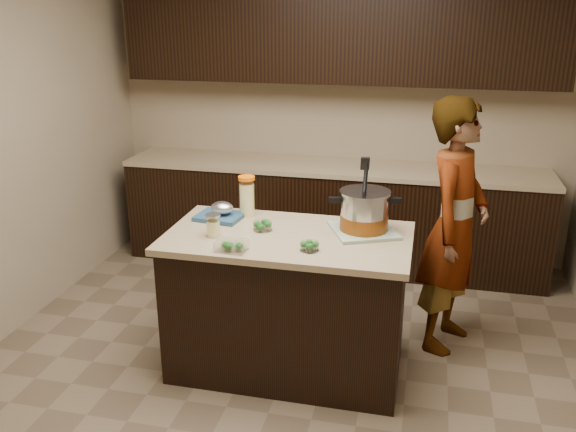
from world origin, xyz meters
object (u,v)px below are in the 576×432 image
Objects in this scene: stock_pot at (364,213)px; person at (454,227)px; island at (288,302)px; lemonade_pitcher at (247,198)px.

person is at bearing 24.28° from stock_pot.
person is at bearing 28.88° from island.
island is 0.87× the size of person.
stock_pot is 0.70m from person.
person reaches higher than island.
island is at bearing -39.82° from lemonade_pitcher.
island is 0.73m from stock_pot.
person is (0.98, 0.54, 0.39)m from island.
lemonade_pitcher is (-0.77, 0.13, 0.00)m from stock_pot.
stock_pot reaches higher than island.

